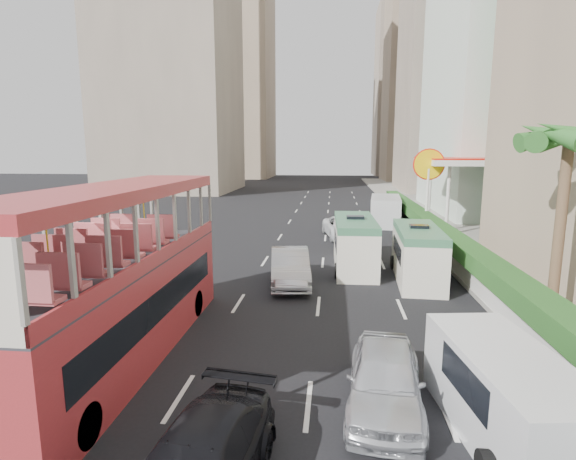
# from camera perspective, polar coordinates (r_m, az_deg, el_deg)

# --- Properties ---
(ground_plane) EXTENTS (200.00, 200.00, 0.00)m
(ground_plane) POSITION_cam_1_polar(r_m,az_deg,el_deg) (13.33, 4.90, -16.89)
(ground_plane) COLOR black
(ground_plane) RESTS_ON ground
(double_decker_bus) EXTENTS (2.50, 11.00, 5.06)m
(double_decker_bus) POSITION_cam_1_polar(r_m,az_deg,el_deg) (13.82, -20.78, -5.30)
(double_decker_bus) COLOR #AD2C30
(double_decker_bus) RESTS_ON ground
(car_silver_lane_a) EXTENTS (2.28, 5.00, 1.59)m
(car_silver_lane_a) POSITION_cam_1_polar(r_m,az_deg,el_deg) (20.77, 0.25, -6.82)
(car_silver_lane_a) COLOR silver
(car_silver_lane_a) RESTS_ON ground
(car_silver_lane_b) EXTENTS (2.15, 4.46, 1.47)m
(car_silver_lane_b) POSITION_cam_1_polar(r_m,az_deg,el_deg) (11.72, 12.08, -21.15)
(car_silver_lane_b) COLOR silver
(car_silver_lane_b) RESTS_ON ground
(van_asset) EXTENTS (3.26, 5.52, 1.44)m
(van_asset) POSITION_cam_1_polar(r_m,az_deg,el_deg) (31.76, 7.07, -0.97)
(van_asset) COLOR silver
(van_asset) RESTS_ON ground
(minibus_near) EXTENTS (2.09, 5.92, 2.61)m
(minibus_near) POSITION_cam_1_polar(r_m,az_deg,el_deg) (23.37, 8.46, -1.73)
(minibus_near) COLOR silver
(minibus_near) RESTS_ON ground
(minibus_far) EXTENTS (2.15, 5.73, 2.50)m
(minibus_far) POSITION_cam_1_polar(r_m,az_deg,el_deg) (21.88, 16.14, -2.97)
(minibus_far) COLOR silver
(minibus_far) RESTS_ON ground
(panel_van_near) EXTENTS (2.50, 4.95, 1.90)m
(panel_van_near) POSITION_cam_1_polar(r_m,az_deg,el_deg) (11.05, 26.00, -18.43)
(panel_van_near) COLOR silver
(panel_van_near) RESTS_ON ground
(panel_van_far) EXTENTS (2.85, 5.94, 2.30)m
(panel_van_far) POSITION_cam_1_polar(r_m,az_deg,el_deg) (37.86, 12.25, 2.42)
(panel_van_far) COLOR silver
(panel_van_far) RESTS_ON ground
(sidewalk) EXTENTS (6.00, 120.00, 0.18)m
(sidewalk) POSITION_cam_1_polar(r_m,az_deg,el_deg) (38.40, 19.10, 0.60)
(sidewalk) COLOR #99968C
(sidewalk) RESTS_ON ground
(kerb_wall) EXTENTS (0.30, 44.00, 1.00)m
(kerb_wall) POSITION_cam_1_polar(r_m,az_deg,el_deg) (27.12, 18.65, -1.86)
(kerb_wall) COLOR silver
(kerb_wall) RESTS_ON sidewalk
(hedge) EXTENTS (1.10, 44.00, 0.70)m
(hedge) POSITION_cam_1_polar(r_m,az_deg,el_deg) (26.97, 18.75, -0.09)
(hedge) COLOR #2D6626
(hedge) RESTS_ON kerb_wall
(palm_tree) EXTENTS (0.36, 0.36, 6.40)m
(palm_tree) POSITION_cam_1_polar(r_m,az_deg,el_deg) (17.84, 31.23, 0.04)
(palm_tree) COLOR brown
(palm_tree) RESTS_ON sidewalk
(shell_station) EXTENTS (6.50, 8.00, 5.50)m
(shell_station) POSITION_cam_1_polar(r_m,az_deg,el_deg) (36.41, 21.59, 4.18)
(shell_station) COLOR silver
(shell_station) RESTS_ON ground
(tower_mid) EXTENTS (16.00, 16.00, 50.00)m
(tower_mid) POSITION_cam_1_polar(r_m,az_deg,el_deg) (74.59, 21.42, 24.14)
(tower_mid) COLOR gray
(tower_mid) RESTS_ON ground
(tower_far_a) EXTENTS (14.00, 14.00, 44.00)m
(tower_far_a) POSITION_cam_1_polar(r_m,az_deg,el_deg) (96.72, 16.72, 19.16)
(tower_far_a) COLOR tan
(tower_far_a) RESTS_ON ground
(tower_far_b) EXTENTS (14.00, 14.00, 40.00)m
(tower_far_b) POSITION_cam_1_polar(r_m,az_deg,el_deg) (117.94, 14.60, 16.55)
(tower_far_b) COLOR gray
(tower_far_b) RESTS_ON ground
(tower_left_a) EXTENTS (18.00, 18.00, 52.00)m
(tower_left_a) POSITION_cam_1_polar(r_m,az_deg,el_deg) (73.85, -14.97, 25.43)
(tower_left_a) COLOR gray
(tower_left_a) RESTS_ON ground
(tower_left_b) EXTENTS (16.00, 16.00, 46.00)m
(tower_left_b) POSITION_cam_1_polar(r_m,az_deg,el_deg) (105.63, -6.74, 19.24)
(tower_left_b) COLOR tan
(tower_left_b) RESTS_ON ground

